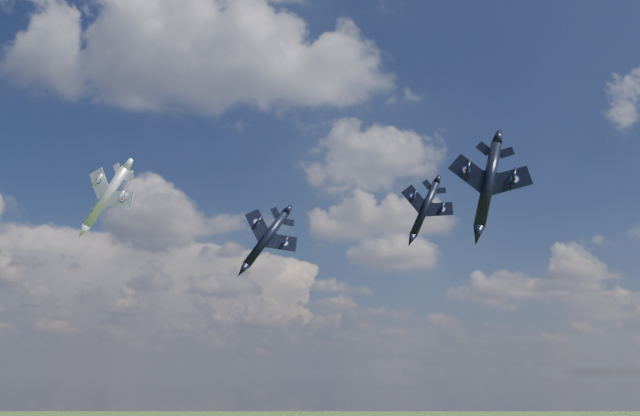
{
  "coord_description": "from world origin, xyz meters",
  "views": [
    {
      "loc": [
        0.83,
        -74.28,
        60.58
      ],
      "look_at": [
        4.92,
        10.55,
        83.01
      ],
      "focal_mm": 35.0,
      "sensor_mm": 36.0,
      "label": 1
    }
  ],
  "objects_px": {
    "jet_lead_navy": "(266,239)",
    "jet_right_navy": "(488,185)",
    "jet_left_silver": "(106,197)",
    "jet_high_navy": "(425,209)"
  },
  "relations": [
    {
      "from": "jet_lead_navy",
      "to": "jet_high_navy",
      "type": "xyz_separation_m",
      "value": [
        24.92,
        9.88,
        7.23
      ]
    },
    {
      "from": "jet_right_navy",
      "to": "jet_left_silver",
      "type": "height_order",
      "value": "jet_left_silver"
    },
    {
      "from": "jet_lead_navy",
      "to": "jet_right_navy",
      "type": "distance_m",
      "value": 31.14
    },
    {
      "from": "jet_high_navy",
      "to": "jet_left_silver",
      "type": "xyz_separation_m",
      "value": [
        -47.36,
        -10.62,
        -1.62
      ]
    },
    {
      "from": "jet_right_navy",
      "to": "jet_left_silver",
      "type": "bearing_deg",
      "value": 178.68
    },
    {
      "from": "jet_lead_navy",
      "to": "jet_right_navy",
      "type": "height_order",
      "value": "jet_right_navy"
    },
    {
      "from": "jet_left_silver",
      "to": "jet_right_navy",
      "type": "bearing_deg",
      "value": 7.3
    },
    {
      "from": "jet_right_navy",
      "to": "jet_high_navy",
      "type": "bearing_deg",
      "value": 109.77
    },
    {
      "from": "jet_lead_navy",
      "to": "jet_right_navy",
      "type": "bearing_deg",
      "value": -34.23
    },
    {
      "from": "jet_high_navy",
      "to": "jet_right_navy",
      "type": "bearing_deg",
      "value": -78.9
    }
  ]
}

